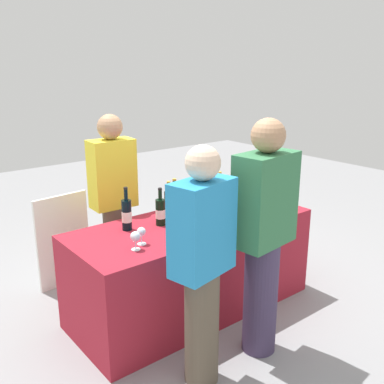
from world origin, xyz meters
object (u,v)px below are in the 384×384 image
object	(u,v)px
guest_1	(264,233)
wine_bottle_6	(220,193)
wine_bottle_4	(193,203)
wine_glass_0	(135,237)
wine_glass_3	(227,212)
menu_board	(63,240)
wine_bottle_7	(243,185)
wine_bottle_0	(127,214)
wine_glass_5	(261,196)
wine_bottle_2	(169,205)
wine_bottle_5	(201,197)
wine_glass_2	(180,224)
wine_glass_1	(141,232)
server_pouring	(114,198)
wine_bottle_1	(160,212)
guest_0	(202,262)
wine_bottle_3	(175,202)
wine_glass_4	(240,202)

from	to	relation	value
guest_1	wine_bottle_6	bearing A→B (deg)	57.69
wine_bottle_4	wine_glass_0	bearing A→B (deg)	-157.46
wine_glass_3	menu_board	distance (m)	1.60
guest_1	wine_bottle_7	bearing A→B (deg)	44.79
wine_bottle_0	wine_glass_5	bearing A→B (deg)	-10.96
wine_bottle_2	menu_board	bearing A→B (deg)	121.18
wine_bottle_0	wine_bottle_7	size ratio (longest dim) A/B	0.99
wine_bottle_5	wine_glass_2	distance (m)	0.66
wine_glass_1	server_pouring	distance (m)	0.87
wine_glass_1	wine_glass_5	distance (m)	1.31
wine_glass_0	wine_bottle_2	bearing A→B (deg)	33.54
wine_bottle_1	guest_0	bearing A→B (deg)	-108.00
wine_bottle_0	wine_bottle_6	distance (m)	0.98
wine_glass_0	wine_glass_5	world-z (taller)	wine_glass_0
wine_bottle_2	wine_bottle_4	size ratio (longest dim) A/B	1.05
wine_glass_1	wine_glass_3	size ratio (longest dim) A/B	0.98
wine_bottle_2	wine_glass_3	world-z (taller)	wine_bottle_2
wine_bottle_1	guest_1	distance (m)	0.89
guest_1	server_pouring	bearing A→B (deg)	96.84
wine_bottle_3	menu_board	size ratio (longest dim) A/B	0.36
wine_glass_0	wine_glass_1	distance (m)	0.10
wine_bottle_4	wine_glass_3	world-z (taller)	wine_bottle_4
wine_bottle_1	wine_glass_0	bearing A→B (deg)	-144.55
wine_bottle_4	wine_bottle_2	bearing A→B (deg)	167.68
wine_bottle_4	wine_bottle_5	distance (m)	0.17
wine_bottle_5	guest_1	world-z (taller)	guest_1
wine_glass_4	wine_bottle_5	bearing A→B (deg)	126.65
wine_bottle_6	menu_board	bearing A→B (deg)	142.45
wine_bottle_7	wine_glass_3	world-z (taller)	wine_bottle_7
wine_bottle_6	wine_glass_2	bearing A→B (deg)	-151.85
wine_bottle_7	wine_bottle_1	bearing A→B (deg)	-173.69
wine_bottle_3	wine_bottle_7	distance (m)	0.80
wine_bottle_0	wine_glass_2	distance (m)	0.44
wine_glass_2	guest_0	xyz separation A→B (m)	(-0.24, -0.54, -0.04)
wine_bottle_7	wine_glass_5	bearing A→B (deg)	-100.61
wine_glass_0	guest_1	xyz separation A→B (m)	(0.67, -0.56, 0.03)
wine_glass_1	wine_glass_4	bearing A→B (deg)	3.20
wine_bottle_1	wine_bottle_4	distance (m)	0.34
wine_bottle_1	wine_bottle_7	size ratio (longest dim) A/B	0.89
wine_bottle_2	wine_bottle_3	xyz separation A→B (m)	(0.10, 0.05, -0.01)
wine_glass_2	wine_bottle_2	bearing A→B (deg)	66.13
wine_bottle_2	wine_bottle_6	distance (m)	0.59
wine_glass_3	wine_glass_4	xyz separation A→B (m)	(0.27, 0.12, 0.00)
wine_bottle_2	wine_bottle_3	world-z (taller)	wine_bottle_2
wine_bottle_0	menu_board	distance (m)	1.03
wine_glass_1	wine_glass_2	size ratio (longest dim) A/B	0.88
wine_bottle_3	wine_bottle_0	bearing A→B (deg)	-174.84
wine_bottle_5	wine_glass_4	size ratio (longest dim) A/B	2.34
wine_bottle_1	wine_bottle_2	world-z (taller)	wine_bottle_2
wine_bottle_1	guest_1	bearing A→B (deg)	-72.84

